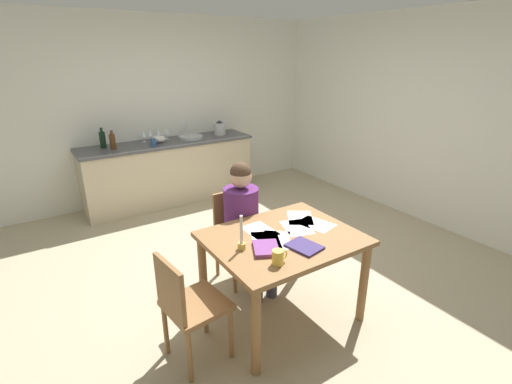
{
  "coord_description": "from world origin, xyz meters",
  "views": [
    {
      "loc": [
        -1.76,
        -2.81,
        2.11
      ],
      "look_at": [
        0.03,
        -0.04,
        0.85
      ],
      "focal_mm": 26.05,
      "sensor_mm": 36.0,
      "label": 1
    }
  ],
  "objects_px": {
    "book_magazine": "(304,247)",
    "mixing_bowl": "(158,139)",
    "sink_unit": "(191,137)",
    "stovetop_kettle": "(220,128)",
    "wine_glass_back_left": "(150,134)",
    "teacup_on_counter": "(153,142)",
    "coffee_mug": "(278,257)",
    "person_seated": "(245,218)",
    "wine_glass_back_right": "(143,134)",
    "wine_glass_near_sink": "(166,132)",
    "candlestick": "(242,240)",
    "chair_at_table": "(237,232)",
    "bottle_oil": "(103,139)",
    "dining_table": "(283,248)",
    "book_cookery": "(266,248)",
    "bottle_vinegar": "(113,141)",
    "chair_side_empty": "(188,305)",
    "wine_glass_by_kettle": "(158,133)"
  },
  "relations": [
    {
      "from": "book_magazine",
      "to": "mixing_bowl",
      "type": "relative_size",
      "value": 1.19
    },
    {
      "from": "sink_unit",
      "to": "stovetop_kettle",
      "type": "bearing_deg",
      "value": -0.49
    },
    {
      "from": "wine_glass_back_left",
      "to": "teacup_on_counter",
      "type": "bearing_deg",
      "value": -100.61
    },
    {
      "from": "coffee_mug",
      "to": "stovetop_kettle",
      "type": "distance_m",
      "value": 3.53
    },
    {
      "from": "person_seated",
      "to": "wine_glass_back_right",
      "type": "relative_size",
      "value": 7.76
    },
    {
      "from": "person_seated",
      "to": "wine_glass_near_sink",
      "type": "distance_m",
      "value": 2.6
    },
    {
      "from": "candlestick",
      "to": "wine_glass_back_right",
      "type": "relative_size",
      "value": 1.75
    },
    {
      "from": "chair_at_table",
      "to": "bottle_oil",
      "type": "relative_size",
      "value": 3.2
    },
    {
      "from": "dining_table",
      "to": "wine_glass_near_sink",
      "type": "relative_size",
      "value": 7.52
    },
    {
      "from": "book_cookery",
      "to": "teacup_on_counter",
      "type": "xyz_separation_m",
      "value": [
        0.16,
        2.94,
        0.2
      ]
    },
    {
      "from": "sink_unit",
      "to": "teacup_on_counter",
      "type": "xyz_separation_m",
      "value": [
        -0.61,
        -0.15,
        0.03
      ]
    },
    {
      "from": "dining_table",
      "to": "chair_at_table",
      "type": "height_order",
      "value": "chair_at_table"
    },
    {
      "from": "mixing_bowl",
      "to": "chair_at_table",
      "type": "bearing_deg",
      "value": -91.44
    },
    {
      "from": "dining_table",
      "to": "bottle_vinegar",
      "type": "bearing_deg",
      "value": 101.09
    },
    {
      "from": "person_seated",
      "to": "bottle_vinegar",
      "type": "bearing_deg",
      "value": 103.47
    },
    {
      "from": "coffee_mug",
      "to": "stovetop_kettle",
      "type": "height_order",
      "value": "stovetop_kettle"
    },
    {
      "from": "book_cookery",
      "to": "stovetop_kettle",
      "type": "relative_size",
      "value": 1.05
    },
    {
      "from": "dining_table",
      "to": "wine_glass_back_right",
      "type": "distance_m",
      "value": 3.16
    },
    {
      "from": "mixing_bowl",
      "to": "wine_glass_back_left",
      "type": "relative_size",
      "value": 1.33
    },
    {
      "from": "person_seated",
      "to": "chair_side_empty",
      "type": "distance_m",
      "value": 1.05
    },
    {
      "from": "book_cookery",
      "to": "mixing_bowl",
      "type": "distance_m",
      "value": 3.12
    },
    {
      "from": "sink_unit",
      "to": "bottle_oil",
      "type": "height_order",
      "value": "bottle_oil"
    },
    {
      "from": "chair_side_empty",
      "to": "wine_glass_back_right",
      "type": "relative_size",
      "value": 5.56
    },
    {
      "from": "person_seated",
      "to": "sink_unit",
      "type": "height_order",
      "value": "person_seated"
    },
    {
      "from": "chair_at_table",
      "to": "book_cookery",
      "type": "height_order",
      "value": "chair_at_table"
    },
    {
      "from": "wine_glass_back_left",
      "to": "teacup_on_counter",
      "type": "xyz_separation_m",
      "value": [
        -0.06,
        -0.3,
        -0.06
      ]
    },
    {
      "from": "person_seated",
      "to": "wine_glass_back_right",
      "type": "height_order",
      "value": "person_seated"
    },
    {
      "from": "chair_side_empty",
      "to": "wine_glass_back_left",
      "type": "height_order",
      "value": "wine_glass_back_left"
    },
    {
      "from": "chair_side_empty",
      "to": "bottle_vinegar",
      "type": "relative_size",
      "value": 3.48
    },
    {
      "from": "book_cookery",
      "to": "wine_glass_back_right",
      "type": "xyz_separation_m",
      "value": [
        0.12,
        3.24,
        0.25
      ]
    },
    {
      "from": "bottle_oil",
      "to": "chair_at_table",
      "type": "bearing_deg",
      "value": -74.28
    },
    {
      "from": "book_cookery",
      "to": "mixing_bowl",
      "type": "xyz_separation_m",
      "value": [
        0.28,
        3.1,
        0.19
      ]
    },
    {
      "from": "wine_glass_back_left",
      "to": "dining_table",
      "type": "bearing_deg",
      "value": -89.59
    },
    {
      "from": "dining_table",
      "to": "book_cookery",
      "type": "distance_m",
      "value": 0.29
    },
    {
      "from": "wine_glass_near_sink",
      "to": "wine_glass_back_right",
      "type": "distance_m",
      "value": 0.33
    },
    {
      "from": "chair_at_table",
      "to": "teacup_on_counter",
      "type": "distance_m",
      "value": 2.17
    },
    {
      "from": "bottle_vinegar",
      "to": "mixing_bowl",
      "type": "xyz_separation_m",
      "value": [
        0.63,
        0.05,
        -0.06
      ]
    },
    {
      "from": "person_seated",
      "to": "wine_glass_by_kettle",
      "type": "distance_m",
      "value": 2.59
    },
    {
      "from": "book_magazine",
      "to": "wine_glass_back_left",
      "type": "xyz_separation_m",
      "value": [
        -0.05,
        3.36,
        0.26
      ]
    },
    {
      "from": "bottle_vinegar",
      "to": "dining_table",
      "type": "bearing_deg",
      "value": -78.91
    },
    {
      "from": "dining_table",
      "to": "wine_glass_near_sink",
      "type": "height_order",
      "value": "wine_glass_near_sink"
    },
    {
      "from": "chair_at_table",
      "to": "candlestick",
      "type": "bearing_deg",
      "value": -117.43
    },
    {
      "from": "chair_side_empty",
      "to": "teacup_on_counter",
      "type": "distance_m",
      "value": 3.02
    },
    {
      "from": "chair_side_empty",
      "to": "bottle_vinegar",
      "type": "xyz_separation_m",
      "value": [
        0.26,
        3.0,
        0.53
      ]
    },
    {
      "from": "coffee_mug",
      "to": "sink_unit",
      "type": "height_order",
      "value": "sink_unit"
    },
    {
      "from": "coffee_mug",
      "to": "bottle_vinegar",
      "type": "xyz_separation_m",
      "value": [
        -0.31,
        3.26,
        0.21
      ]
    },
    {
      "from": "book_cookery",
      "to": "stovetop_kettle",
      "type": "bearing_deg",
      "value": 94.93
    },
    {
      "from": "stovetop_kettle",
      "to": "book_magazine",
      "type": "bearing_deg",
      "value": -107.1
    },
    {
      "from": "chair_at_table",
      "to": "wine_glass_near_sink",
      "type": "bearing_deg",
      "value": 84.67
    },
    {
      "from": "sink_unit",
      "to": "person_seated",
      "type": "bearing_deg",
      "value": -102.48
    }
  ]
}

